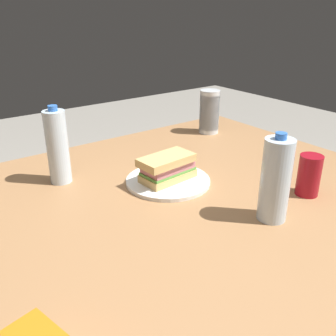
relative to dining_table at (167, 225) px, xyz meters
name	(u,v)px	position (x,y,z in m)	size (l,w,h in m)	color
dining_table	(167,225)	(0.00, 0.00, 0.00)	(1.48, 1.14, 0.76)	#9E7047
paper_plate	(168,181)	(-0.07, -0.09, 0.09)	(0.26, 0.26, 0.01)	white
sandwich	(167,168)	(-0.07, -0.08, 0.14)	(0.19, 0.11, 0.08)	#DBB26B
soda_can_red	(309,175)	(-0.35, 0.22, 0.15)	(0.07, 0.07, 0.12)	maroon
water_bottle_tall	(58,147)	(0.20, -0.29, 0.20)	(0.07, 0.07, 0.24)	silver
plastic_cup_stack	(209,112)	(-0.51, -0.39, 0.18)	(0.08, 0.08, 0.18)	silver
water_bottle_spare	(275,180)	(-0.16, 0.25, 0.20)	(0.08, 0.08, 0.23)	silver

